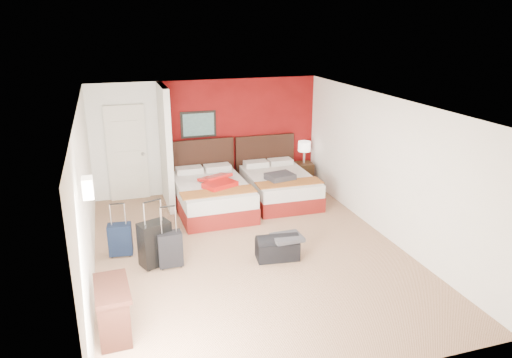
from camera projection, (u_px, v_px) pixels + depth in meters
name	position (u px, v px, depth m)	size (l,w,h in m)	color
ground	(250.00, 251.00, 8.16)	(6.50, 6.50, 0.00)	tan
room_walls	(152.00, 164.00, 8.65)	(5.02, 6.52, 2.50)	white
red_accent_panel	(240.00, 134.00, 10.90)	(3.50, 0.04, 2.50)	maroon
partition_wall	(166.00, 147.00, 9.84)	(0.12, 1.20, 2.50)	silver
entry_door	(127.00, 153.00, 10.23)	(0.82, 0.06, 2.05)	silver
bed_left	(212.00, 197.00, 9.80)	(1.40, 2.00, 0.60)	white
bed_right	(279.00, 188.00, 10.38)	(1.32, 1.89, 0.57)	white
red_suitcase_open	(217.00, 181.00, 9.62)	(0.61, 0.84, 0.11)	red
jacket_bundle	(280.00, 177.00, 9.97)	(0.54, 0.43, 0.13)	#37363B
nightstand	(303.00, 174.00, 11.31)	(0.39, 0.39, 0.55)	#301F10
table_lamp	(304.00, 152.00, 11.15)	(0.28, 0.28, 0.51)	silver
suitcase_black	(155.00, 245.00, 7.59)	(0.47, 0.29, 0.71)	black
suitcase_charcoal	(170.00, 251.00, 7.58)	(0.38, 0.23, 0.56)	black
suitcase_navy	(120.00, 241.00, 7.95)	(0.38, 0.23, 0.52)	black
duffel_bag	(277.00, 249.00, 7.87)	(0.68, 0.36, 0.35)	black
jacket_draped	(287.00, 237.00, 7.80)	(0.47, 0.40, 0.06)	#3B3C41
desk	(114.00, 310.00, 5.92)	(0.40, 0.81, 0.67)	black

